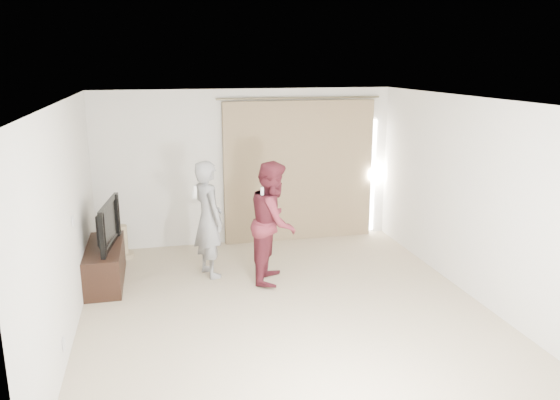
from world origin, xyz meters
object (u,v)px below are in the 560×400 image
(tv_console, at_px, (105,264))
(tv, at_px, (102,224))
(person_man, at_px, (208,219))
(person_woman, at_px, (274,222))

(tv_console, height_order, tv, tv)
(person_man, height_order, person_woman, person_woman)
(person_man, relative_size, person_woman, 0.99)
(person_man, bearing_deg, tv, 178.14)
(person_woman, bearing_deg, tv_console, 169.41)
(tv_console, relative_size, tv, 1.26)
(tv_console, height_order, person_man, person_man)
(tv_console, bearing_deg, tv, 0.00)
(tv_console, xyz_separation_m, person_man, (1.46, -0.05, 0.58))
(tv_console, xyz_separation_m, tv, (0.00, 0.00, 0.59))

